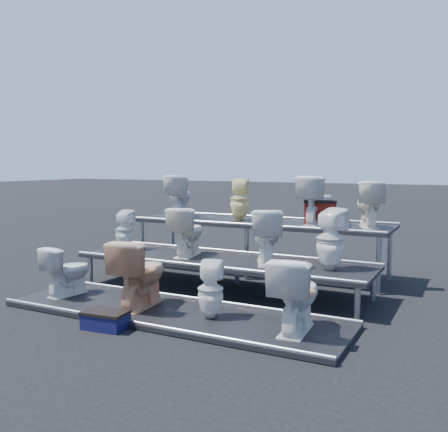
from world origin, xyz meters
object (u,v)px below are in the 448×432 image
at_px(toilet_9, 240,199).
at_px(toilet_10, 317,200).
at_px(toilet_3, 296,294).
at_px(toilet_8, 179,196).
at_px(toilet_1, 140,273).
at_px(toilet_11, 369,204).
at_px(toilet_6, 266,236).
at_px(red_crate, 320,214).
at_px(toilet_4, 125,230).
at_px(toilet_5, 187,231).
at_px(step_stool, 106,321).
at_px(toilet_2, 211,289).
at_px(toilet_0, 67,270).
at_px(toilet_7, 330,239).

bearing_deg(toilet_9, toilet_10, 159.48).
xyz_separation_m(toilet_3, toilet_8, (-3.05, 2.60, 0.77)).
bearing_deg(toilet_1, toilet_11, -135.52).
distance_m(toilet_6, red_crate, 1.39).
xyz_separation_m(toilet_4, toilet_5, (1.13, 0.00, 0.05)).
bearing_deg(toilet_6, step_stool, 37.50).
bearing_deg(toilet_3, toilet_8, -44.71).
bearing_deg(toilet_1, toilet_9, -97.73).
height_order(toilet_8, toilet_10, toilet_10).
relative_size(toilet_1, toilet_9, 1.21).
distance_m(toilet_5, toilet_10, 2.05).
xyz_separation_m(toilet_4, red_crate, (2.72, 1.33, 0.26)).
bearing_deg(toilet_9, step_stool, 68.61).
distance_m(toilet_4, step_stool, 2.49).
bearing_deg(toilet_11, toilet_10, -19.26).
relative_size(toilet_10, toilet_11, 1.09).
distance_m(toilet_2, toilet_9, 2.86).
distance_m(toilet_0, toilet_5, 1.73).
relative_size(toilet_5, step_stool, 1.52).
distance_m(toilet_0, toilet_6, 2.67).
bearing_deg(toilet_2, toilet_8, -71.36).
height_order(toilet_6, step_stool, toilet_6).
bearing_deg(toilet_8, toilet_9, 158.42).
bearing_deg(toilet_2, toilet_10, -119.11).
height_order(toilet_5, toilet_6, toilet_6).
height_order(toilet_3, toilet_9, toilet_9).
bearing_deg(toilet_0, toilet_11, -134.89).
bearing_deg(red_crate, toilet_2, -114.89).
relative_size(toilet_3, toilet_7, 1.02).
bearing_deg(toilet_9, toilet_8, -20.52).
relative_size(toilet_2, red_crate, 1.38).
bearing_deg(toilet_5, toilet_8, -63.83).
relative_size(toilet_3, toilet_4, 1.28).
height_order(toilet_4, toilet_7, toilet_7).
height_order(toilet_1, toilet_7, toilet_7).
bearing_deg(toilet_2, toilet_0, -19.58).
height_order(toilet_8, step_stool, toilet_8).
bearing_deg(toilet_8, toilet_5, 104.69).
xyz_separation_m(toilet_1, toilet_10, (1.41, 2.60, 0.76)).
xyz_separation_m(toilet_3, toilet_6, (-0.86, 1.30, 0.37)).
distance_m(toilet_0, red_crate, 3.78).
height_order(toilet_7, toilet_10, toilet_10).
bearing_deg(red_crate, toilet_5, -154.38).
bearing_deg(toilet_10, toilet_11, -175.22).
height_order(toilet_7, toilet_11, toilet_11).
relative_size(toilet_1, toilet_4, 1.35).
height_order(toilet_5, toilet_10, toilet_10).
bearing_deg(toilet_1, toilet_4, -51.48).
distance_m(toilet_1, toilet_7, 2.40).
xyz_separation_m(toilet_2, toilet_6, (0.14, 1.30, 0.45)).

